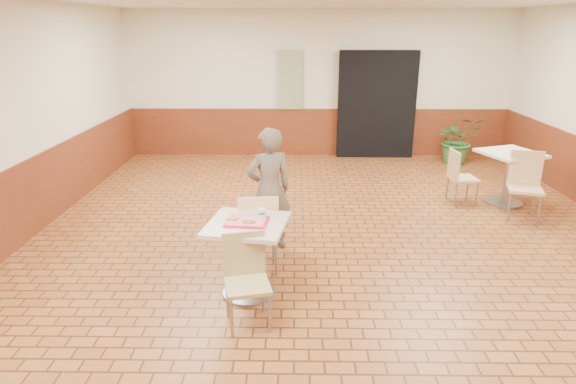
{
  "coord_description": "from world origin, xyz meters",
  "views": [
    {
      "loc": [
        -0.5,
        -5.2,
        2.63
      ],
      "look_at": [
        -0.57,
        -0.3,
        0.95
      ],
      "focal_mm": 30.0,
      "sensor_mm": 36.0,
      "label": 1
    }
  ],
  "objects_px": {
    "chair_main_front": "(246,274)",
    "serving_tray": "(247,221)",
    "customer": "(269,190)",
    "second_table": "(508,169)",
    "long_john_donut": "(249,221)",
    "ring_donut": "(233,217)",
    "paper_cup": "(262,213)",
    "chair_main_back": "(258,229)",
    "main_table": "(248,247)",
    "chair_second_left": "(459,174)",
    "potted_plant": "(458,140)",
    "chair_second_front": "(525,182)"
  },
  "relations": [
    {
      "from": "customer",
      "to": "paper_cup",
      "type": "relative_size",
      "value": 15.96
    },
    {
      "from": "serving_tray",
      "to": "ring_donut",
      "type": "relative_size",
      "value": 3.7
    },
    {
      "from": "chair_main_front",
      "to": "ring_donut",
      "type": "bearing_deg",
      "value": 94.54
    },
    {
      "from": "chair_main_back",
      "to": "potted_plant",
      "type": "height_order",
      "value": "potted_plant"
    },
    {
      "from": "potted_plant",
      "to": "chair_second_front",
      "type": "bearing_deg",
      "value": -90.06
    },
    {
      "from": "customer",
      "to": "second_table",
      "type": "distance_m",
      "value": 3.99
    },
    {
      "from": "second_table",
      "to": "potted_plant",
      "type": "distance_m",
      "value": 2.38
    },
    {
      "from": "chair_main_back",
      "to": "ring_donut",
      "type": "bearing_deg",
      "value": 57.8
    },
    {
      "from": "main_table",
      "to": "chair_main_front",
      "type": "xyz_separation_m",
      "value": [
        0.03,
        -0.47,
        -0.06
      ]
    },
    {
      "from": "main_table",
      "to": "potted_plant",
      "type": "distance_m",
      "value": 6.39
    },
    {
      "from": "ring_donut",
      "to": "customer",
      "type": "bearing_deg",
      "value": 74.28
    },
    {
      "from": "chair_main_back",
      "to": "main_table",
      "type": "bearing_deg",
      "value": 74.6
    },
    {
      "from": "second_table",
      "to": "customer",
      "type": "bearing_deg",
      "value": -155.08
    },
    {
      "from": "second_table",
      "to": "chair_second_front",
      "type": "bearing_deg",
      "value": -90.41
    },
    {
      "from": "second_table",
      "to": "chair_second_front",
      "type": "relative_size",
      "value": 0.86
    },
    {
      "from": "chair_main_front",
      "to": "chair_main_back",
      "type": "relative_size",
      "value": 0.92
    },
    {
      "from": "second_table",
      "to": "chair_second_left",
      "type": "height_order",
      "value": "chair_second_left"
    },
    {
      "from": "ring_donut",
      "to": "chair_second_left",
      "type": "xyz_separation_m",
      "value": [
        3.17,
        2.76,
        -0.37
      ]
    },
    {
      "from": "ring_donut",
      "to": "potted_plant",
      "type": "distance_m",
      "value": 6.46
    },
    {
      "from": "main_table",
      "to": "ring_donut",
      "type": "distance_m",
      "value": 0.34
    },
    {
      "from": "ring_donut",
      "to": "serving_tray",
      "type": "bearing_deg",
      "value": -14.47
    },
    {
      "from": "customer",
      "to": "long_john_donut",
      "type": "relative_size",
      "value": 11.12
    },
    {
      "from": "main_table",
      "to": "customer",
      "type": "distance_m",
      "value": 1.14
    },
    {
      "from": "paper_cup",
      "to": "chair_main_front",
      "type": "bearing_deg",
      "value": -102.13
    },
    {
      "from": "main_table",
      "to": "serving_tray",
      "type": "distance_m",
      "value": 0.27
    },
    {
      "from": "main_table",
      "to": "chair_main_back",
      "type": "distance_m",
      "value": 0.49
    },
    {
      "from": "paper_cup",
      "to": "potted_plant",
      "type": "bearing_deg",
      "value": 54.56
    },
    {
      "from": "serving_tray",
      "to": "ring_donut",
      "type": "height_order",
      "value": "ring_donut"
    },
    {
      "from": "serving_tray",
      "to": "potted_plant",
      "type": "relative_size",
      "value": 0.42
    },
    {
      "from": "chair_main_back",
      "to": "long_john_donut",
      "type": "xyz_separation_m",
      "value": [
        -0.04,
        -0.54,
        0.32
      ]
    },
    {
      "from": "main_table",
      "to": "paper_cup",
      "type": "bearing_deg",
      "value": 25.36
    },
    {
      "from": "chair_main_front",
      "to": "serving_tray",
      "type": "bearing_deg",
      "value": 79.83
    },
    {
      "from": "second_table",
      "to": "chair_second_left",
      "type": "bearing_deg",
      "value": 178.89
    },
    {
      "from": "serving_tray",
      "to": "second_table",
      "type": "bearing_deg",
      "value": 36.39
    },
    {
      "from": "chair_second_front",
      "to": "main_table",
      "type": "bearing_deg",
      "value": -133.41
    },
    {
      "from": "ring_donut",
      "to": "paper_cup",
      "type": "distance_m",
      "value": 0.29
    },
    {
      "from": "chair_main_front",
      "to": "long_john_donut",
      "type": "relative_size",
      "value": 6.25
    },
    {
      "from": "main_table",
      "to": "chair_second_left",
      "type": "distance_m",
      "value": 4.12
    },
    {
      "from": "chair_second_left",
      "to": "chair_second_front",
      "type": "bearing_deg",
      "value": -134.06
    },
    {
      "from": "customer",
      "to": "ring_donut",
      "type": "height_order",
      "value": "customer"
    },
    {
      "from": "chair_main_front",
      "to": "potted_plant",
      "type": "height_order",
      "value": "potted_plant"
    },
    {
      "from": "chair_second_front",
      "to": "second_table",
      "type": "bearing_deg",
      "value": 105.87
    },
    {
      "from": "serving_tray",
      "to": "paper_cup",
      "type": "distance_m",
      "value": 0.17
    },
    {
      "from": "chair_main_back",
      "to": "chair_main_front",
      "type": "bearing_deg",
      "value": 80.44
    },
    {
      "from": "chair_main_front",
      "to": "chair_second_front",
      "type": "bearing_deg",
      "value": 21.99
    },
    {
      "from": "chair_main_back",
      "to": "paper_cup",
      "type": "height_order",
      "value": "chair_main_back"
    },
    {
      "from": "chair_main_back",
      "to": "second_table",
      "type": "height_order",
      "value": "chair_main_back"
    },
    {
      "from": "chair_main_back",
      "to": "second_table",
      "type": "xyz_separation_m",
      "value": [
        3.7,
        2.3,
        0.04
      ]
    },
    {
      "from": "ring_donut",
      "to": "second_table",
      "type": "bearing_deg",
      "value": 35.06
    },
    {
      "from": "chair_second_left",
      "to": "ring_donut",
      "type": "bearing_deg",
      "value": 125.77
    }
  ]
}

